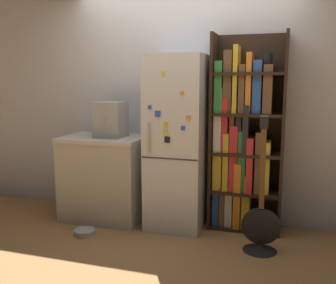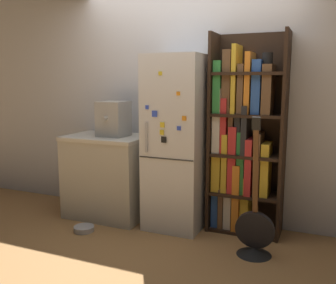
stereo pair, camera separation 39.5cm
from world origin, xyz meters
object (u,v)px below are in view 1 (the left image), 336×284
object	(u,v)px
guitar	(260,233)
pet_bowl	(85,232)
bookshelf	(242,140)
refrigerator	(178,143)
espresso_machine	(111,119)

from	to	relation	value
guitar	pet_bowl	world-z (taller)	guitar
bookshelf	guitar	distance (m)	0.96
refrigerator	pet_bowl	world-z (taller)	refrigerator
bookshelf	guitar	xyz separation A→B (m)	(0.25, -0.53, -0.76)
pet_bowl	refrigerator	bearing A→B (deg)	33.62
refrigerator	espresso_machine	world-z (taller)	refrigerator
refrigerator	pet_bowl	bearing A→B (deg)	-146.38
bookshelf	pet_bowl	distance (m)	1.86
refrigerator	guitar	distance (m)	1.22
espresso_machine	guitar	bearing A→B (deg)	-12.80
refrigerator	guitar	size ratio (longest dim) A/B	1.44
refrigerator	pet_bowl	size ratio (longest dim) A/B	8.57
espresso_machine	guitar	world-z (taller)	espresso_machine
espresso_machine	guitar	distance (m)	1.94
bookshelf	guitar	world-z (taller)	bookshelf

